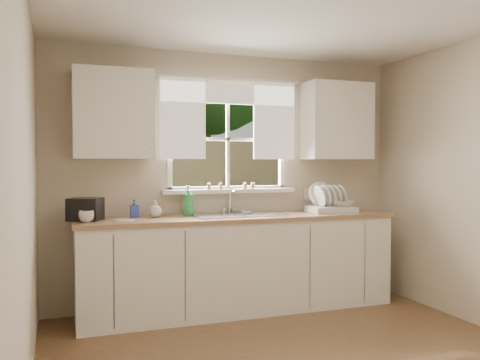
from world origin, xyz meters
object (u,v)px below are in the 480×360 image
object	(u,v)px
dish_rack	(330,205)
soap_bottle_a	(188,201)
cup	(86,216)
black_appliance	(85,209)

from	to	relation	value
dish_rack	soap_bottle_a	xyz separation A→B (m)	(-1.44, 0.16, 0.07)
dish_rack	cup	xyz separation A→B (m)	(-2.38, -0.08, -0.03)
soap_bottle_a	cup	distance (m)	0.97
black_appliance	dish_rack	bearing A→B (deg)	21.32
cup	black_appliance	bearing A→B (deg)	87.94
dish_rack	black_appliance	size ratio (longest dim) A/B	1.71
soap_bottle_a	black_appliance	distance (m)	0.94
soap_bottle_a	cup	xyz separation A→B (m)	(-0.94, -0.24, -0.09)
cup	soap_bottle_a	bearing A→B (deg)	12.19
black_appliance	soap_bottle_a	bearing A→B (deg)	28.26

